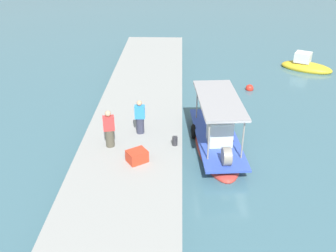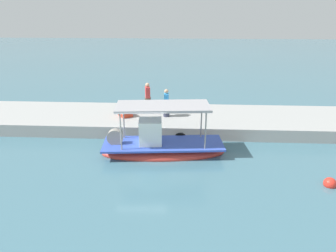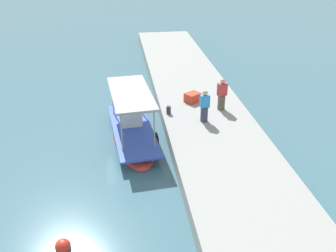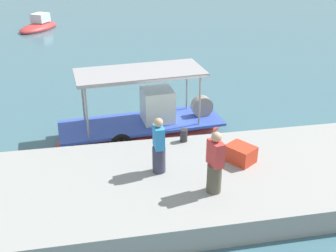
# 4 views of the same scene
# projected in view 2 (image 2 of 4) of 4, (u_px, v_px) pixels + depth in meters

# --- Properties ---
(ground_plane) EXTENTS (120.00, 120.00, 0.00)m
(ground_plane) POSITION_uv_depth(u_px,v_px,m) (142.00, 155.00, 15.84)
(ground_plane) COLOR #406877
(dock_quay) EXTENTS (36.00, 4.64, 0.71)m
(dock_quay) POSITION_uv_depth(u_px,v_px,m) (151.00, 120.00, 19.68)
(dock_quay) COLOR #979896
(dock_quay) RESTS_ON ground_plane
(main_fishing_boat) EXTENTS (6.35, 2.48, 2.89)m
(main_fishing_boat) POSITION_uv_depth(u_px,v_px,m) (161.00, 146.00, 15.90)
(main_fishing_boat) COLOR #CA3A31
(main_fishing_boat) RESTS_ON ground_plane
(fisherman_near_bollard) EXTENTS (0.39, 0.49, 1.68)m
(fisherman_near_bollard) POSITION_uv_depth(u_px,v_px,m) (166.00, 104.00, 18.93)
(fisherman_near_bollard) COLOR #36394F
(fisherman_near_bollard) RESTS_ON dock_quay
(fisherman_by_crate) EXTENTS (0.47, 0.55, 1.76)m
(fisherman_by_crate) POSITION_uv_depth(u_px,v_px,m) (148.00, 98.00, 20.14)
(fisherman_by_crate) COLOR #524E3F
(fisherman_by_crate) RESTS_ON dock_quay
(mooring_bollard) EXTENTS (0.24, 0.24, 0.42)m
(mooring_bollard) POSITION_uv_depth(u_px,v_px,m) (145.00, 122.00, 17.63)
(mooring_bollard) COLOR #2D2D33
(mooring_bollard) RESTS_ON dock_quay
(cargo_crate) EXTENTS (0.98, 1.02, 0.51)m
(cargo_crate) POSITION_uv_depth(u_px,v_px,m) (125.00, 112.00, 19.14)
(cargo_crate) COLOR red
(cargo_crate) RESTS_ON dock_quay
(marker_buoy) EXTENTS (0.52, 0.52, 0.52)m
(marker_buoy) POSITION_uv_depth(u_px,v_px,m) (330.00, 184.00, 13.10)
(marker_buoy) COLOR red
(marker_buoy) RESTS_ON ground_plane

